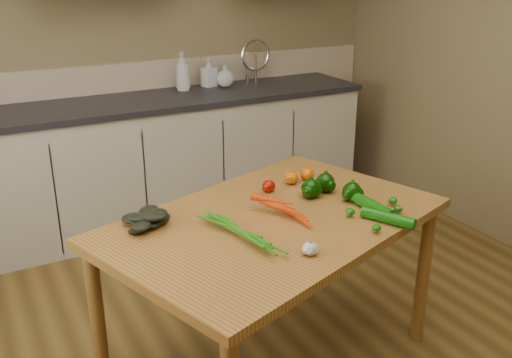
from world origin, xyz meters
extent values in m
cube|color=#877451|center=(0.00, 2.51, 1.30)|extent=(4.00, 0.02, 2.60)
cube|color=#C9B097|center=(0.00, 2.48, 0.55)|extent=(3.98, 0.03, 1.10)
cube|color=#B4AE96|center=(0.20, 2.19, 0.43)|extent=(2.80, 0.60, 0.86)
cube|color=#25252A|center=(0.20, 2.19, 0.88)|extent=(2.84, 0.64, 0.04)
cube|color=#99999E|center=(0.98, 2.19, 0.84)|extent=(0.55, 0.42, 0.10)
cylinder|color=silver|center=(0.98, 2.37, 1.02)|extent=(0.02, 0.02, 0.24)
cube|color=#A66E30|center=(0.02, 0.41, 0.73)|extent=(1.62, 1.31, 0.04)
cylinder|color=#905F2A|center=(0.76, 0.24, 0.36)|extent=(0.06, 0.06, 0.71)
cylinder|color=#905F2A|center=(-0.71, 0.58, 0.36)|extent=(0.06, 0.06, 0.71)
cylinder|color=#905F2A|center=(0.51, 0.99, 0.36)|extent=(0.06, 0.06, 0.71)
imported|color=silver|center=(0.38, 2.33, 1.04)|extent=(0.15, 0.15, 0.27)
imported|color=silver|center=(0.59, 2.36, 1.00)|extent=(0.11, 0.11, 0.20)
imported|color=silver|center=(0.70, 2.30, 0.98)|extent=(0.16, 0.16, 0.17)
ellipsoid|color=beige|center=(-0.02, 0.06, 0.78)|extent=(0.06, 0.06, 0.05)
sphere|color=black|center=(0.28, 0.52, 0.80)|extent=(0.09, 0.09, 0.09)
sphere|color=black|center=(0.38, 0.55, 0.80)|extent=(0.09, 0.09, 0.09)
sphere|color=black|center=(0.43, 0.40, 0.80)|extent=(0.09, 0.09, 0.09)
ellipsoid|color=#8F0C02|center=(0.15, 0.67, 0.78)|extent=(0.06, 0.06, 0.06)
ellipsoid|color=#D75805|center=(0.29, 0.71, 0.79)|extent=(0.07, 0.07, 0.06)
ellipsoid|color=#D75805|center=(0.39, 0.71, 0.79)|extent=(0.07, 0.07, 0.06)
cylinder|color=#0B4D08|center=(0.43, 0.26, 0.78)|extent=(0.06, 0.24, 0.05)
cylinder|color=#0B4D08|center=(0.41, 0.14, 0.78)|extent=(0.15, 0.22, 0.05)
camera|label=1|loc=(-1.07, -1.48, 1.76)|focal=40.00mm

